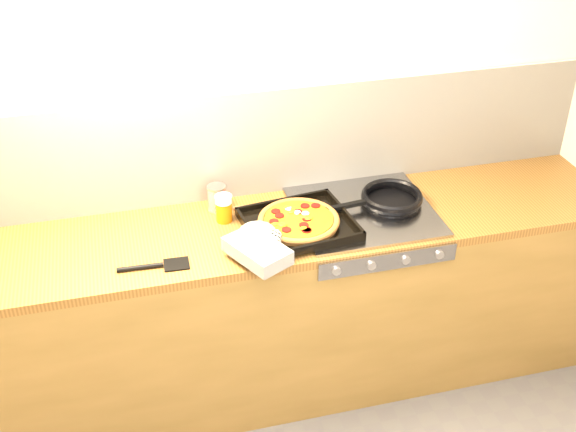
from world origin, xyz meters
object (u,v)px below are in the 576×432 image
object	(u,v)px
frying_pan	(391,198)
tomato_can	(217,198)
juice_glass	(224,208)
pizza_on_tray	(287,228)

from	to	relation	value
frying_pan	tomato_can	world-z (taller)	tomato_can
juice_glass	pizza_on_tray	bearing A→B (deg)	-40.91
frying_pan	juice_glass	xyz separation A→B (m)	(-0.74, 0.07, 0.02)
pizza_on_tray	juice_glass	bearing A→B (deg)	139.09
tomato_can	juice_glass	world-z (taller)	juice_glass
pizza_on_tray	juice_glass	xyz separation A→B (m)	(-0.23, 0.20, 0.02)
frying_pan	juice_glass	size ratio (longest dim) A/B	3.81
pizza_on_tray	juice_glass	distance (m)	0.30
juice_glass	frying_pan	bearing A→B (deg)	-5.21
frying_pan	tomato_can	xyz separation A→B (m)	(-0.75, 0.17, 0.02)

